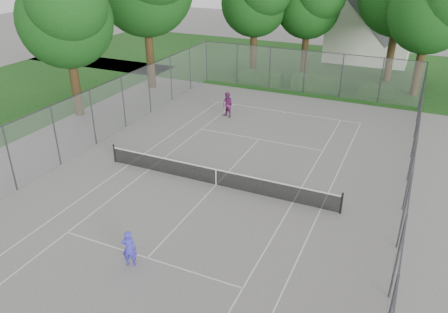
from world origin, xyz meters
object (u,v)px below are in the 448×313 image
at_px(house, 371,20).
at_px(woman_player, 228,105).
at_px(girl_player, 129,248).
at_px(tennis_net, 216,176).

height_order(house, woman_player, house).
bearing_deg(woman_player, girl_player, -58.40).
bearing_deg(girl_player, woman_player, -102.11).
bearing_deg(tennis_net, girl_player, -93.01).
height_order(tennis_net, house, house).
relative_size(tennis_net, girl_player, 8.17).
bearing_deg(girl_player, house, -118.13).
height_order(tennis_net, girl_player, girl_player).
height_order(tennis_net, woman_player, woman_player).
distance_m(house, woman_player, 22.83).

